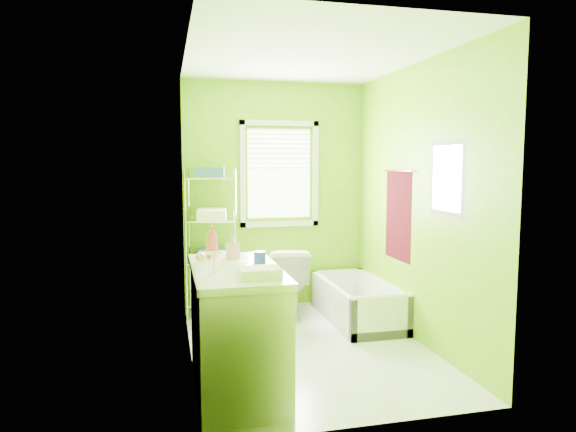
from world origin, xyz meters
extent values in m
plane|color=silver|center=(0.00, 0.00, 0.00)|extent=(2.90, 2.90, 0.00)
cube|color=#6BA708|center=(0.00, 1.45, 1.30)|extent=(2.10, 0.04, 2.60)
cube|color=#6BA708|center=(0.00, -1.45, 1.30)|extent=(2.10, 0.04, 2.60)
cube|color=#6BA708|center=(-1.05, 0.00, 1.30)|extent=(0.04, 2.90, 2.60)
cube|color=#6BA708|center=(1.05, 0.00, 1.30)|extent=(0.04, 2.90, 2.60)
cube|color=white|center=(0.00, 0.00, 2.60)|extent=(2.10, 2.90, 0.04)
cube|color=white|center=(0.05, 1.44, 1.55)|extent=(0.74, 0.01, 1.01)
cube|color=white|center=(0.05, 1.42, 0.97)|extent=(0.92, 0.05, 0.06)
cube|color=white|center=(0.05, 1.42, 2.13)|extent=(0.92, 0.05, 0.06)
cube|color=white|center=(-0.38, 1.42, 1.55)|extent=(0.06, 0.05, 1.22)
cube|color=white|center=(0.48, 1.42, 1.55)|extent=(0.06, 0.05, 1.22)
cube|color=white|center=(0.05, 1.42, 1.84)|extent=(0.72, 0.02, 0.50)
cube|color=white|center=(-1.04, -1.00, 1.00)|extent=(0.02, 0.80, 2.00)
sphere|color=gold|center=(-1.00, -0.67, 1.00)|extent=(0.07, 0.07, 0.07)
cube|color=#430710|center=(1.04, 0.35, 1.15)|extent=(0.02, 0.58, 0.90)
cylinder|color=silver|center=(1.02, 0.35, 1.60)|extent=(0.02, 0.62, 0.02)
cube|color=#CC5972|center=(1.04, -0.55, 1.55)|extent=(0.02, 0.54, 0.64)
cube|color=white|center=(1.03, -0.55, 1.55)|extent=(0.01, 0.44, 0.54)
cube|color=white|center=(0.73, 0.68, 0.05)|extent=(0.64, 1.36, 0.09)
cube|color=white|center=(0.45, 0.68, 0.20)|extent=(0.06, 1.36, 0.41)
cube|color=white|center=(1.02, 0.68, 0.20)|extent=(0.06, 1.36, 0.41)
cube|color=white|center=(0.73, 0.03, 0.20)|extent=(0.64, 0.06, 0.41)
cube|color=white|center=(0.73, 1.33, 0.20)|extent=(0.64, 0.06, 0.41)
cylinder|color=white|center=(0.73, 0.03, 0.41)|extent=(0.64, 0.06, 0.06)
cylinder|color=#1438BD|center=(0.73, 0.25, 0.12)|extent=(0.33, 0.33, 0.06)
cylinder|color=#F4FF1A|center=(0.73, 0.25, 0.17)|extent=(0.31, 0.31, 0.05)
cube|color=#1438BD|center=(0.78, 0.37, 0.23)|extent=(0.23, 0.12, 0.22)
imported|color=white|center=(0.06, 1.01, 0.38)|extent=(0.56, 0.82, 0.76)
cube|color=silver|center=(-0.75, -0.71, 0.44)|extent=(0.60, 1.20, 0.87)
cube|color=silver|center=(-0.75, -0.71, 0.90)|extent=(0.63, 1.23, 0.05)
ellipsoid|color=white|center=(-0.73, -0.88, 0.89)|extent=(0.41, 0.54, 0.14)
cylinder|color=silver|center=(-0.92, -0.88, 0.99)|extent=(0.03, 0.03, 0.16)
cylinder|color=silver|center=(-0.92, -0.88, 1.06)|extent=(0.12, 0.02, 0.02)
imported|color=#E3426D|center=(-0.88, -0.29, 1.05)|extent=(0.10, 0.11, 0.26)
imported|color=pink|center=(-0.73, -0.37, 1.01)|extent=(0.12, 0.12, 0.18)
cylinder|color=#1A36AC|center=(-0.56, -0.67, 0.97)|extent=(0.09, 0.09, 0.10)
cube|color=white|center=(-0.64, -1.10, 0.96)|extent=(0.27, 0.21, 0.07)
cylinder|color=silver|center=(-1.04, 1.05, 0.81)|extent=(0.02, 0.02, 1.62)
cylinder|color=silver|center=(-0.99, 1.36, 0.81)|extent=(0.02, 0.02, 1.62)
cylinder|color=silver|center=(-0.53, 0.97, 0.81)|extent=(0.02, 0.02, 1.62)
cylinder|color=silver|center=(-0.48, 1.28, 0.81)|extent=(0.02, 0.02, 1.62)
cube|color=silver|center=(-0.76, 1.17, 0.15)|extent=(0.58, 0.41, 0.02)
cube|color=silver|center=(-0.76, 1.17, 0.61)|extent=(0.58, 0.41, 0.02)
cube|color=silver|center=(-0.76, 1.17, 1.06)|extent=(0.58, 0.41, 0.02)
cube|color=silver|center=(-0.76, 1.17, 1.51)|extent=(0.58, 0.41, 0.02)
cube|color=#2D5BA5|center=(-0.78, 1.07, 1.58)|extent=(0.33, 0.25, 0.11)
cube|color=#D69297|center=(-0.75, 1.29, 1.58)|extent=(0.33, 0.25, 0.11)
cube|color=white|center=(-0.77, 1.07, 1.12)|extent=(0.33, 0.25, 0.11)
cube|color=#E9E58E|center=(-0.74, 1.29, 1.12)|extent=(0.33, 0.25, 0.11)
cube|color=white|center=(-0.76, 1.09, 0.67)|extent=(0.33, 0.25, 0.11)
cube|color=#2D5BA5|center=(-0.76, 1.30, 0.67)|extent=(0.33, 0.25, 0.11)
cube|color=#D69297|center=(-0.50, 1.13, 0.35)|extent=(0.07, 0.28, 0.50)
camera|label=1|loc=(-1.23, -4.38, 1.68)|focal=32.00mm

